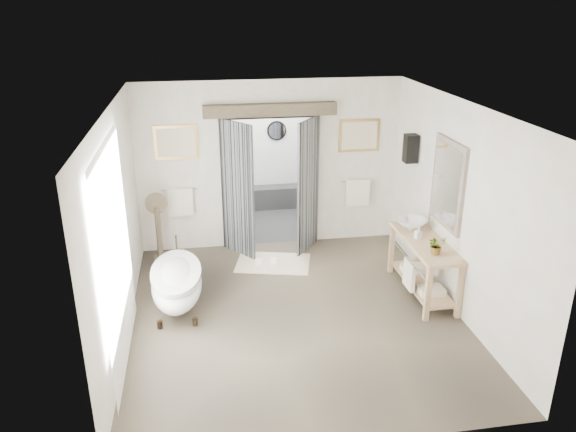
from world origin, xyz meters
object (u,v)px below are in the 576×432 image
object	(u,v)px
rug	(273,263)
basin	(411,224)
vanity	(422,263)
clawfoot_tub	(177,282)

from	to	relation	value
rug	basin	xyz separation A→B (m)	(2.00, -0.89, 0.92)
vanity	rug	distance (m)	2.49
vanity	basin	bearing A→B (deg)	93.44
rug	basin	distance (m)	2.38
clawfoot_tub	rug	bearing A→B (deg)	36.76
vanity	basin	world-z (taller)	basin
basin	vanity	bearing A→B (deg)	-103.23
vanity	rug	size ratio (longest dim) A/B	1.33
clawfoot_tub	rug	xyz separation A→B (m)	(1.53, 1.14, -0.37)
clawfoot_tub	basin	xyz separation A→B (m)	(3.53, 0.25, 0.55)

